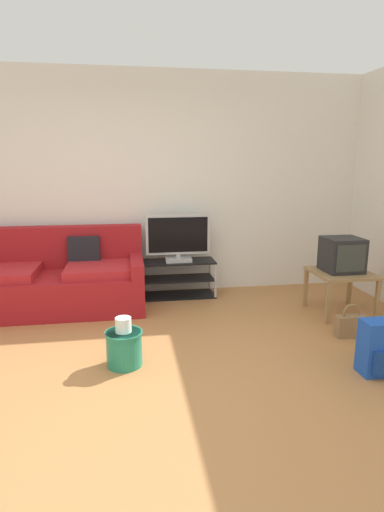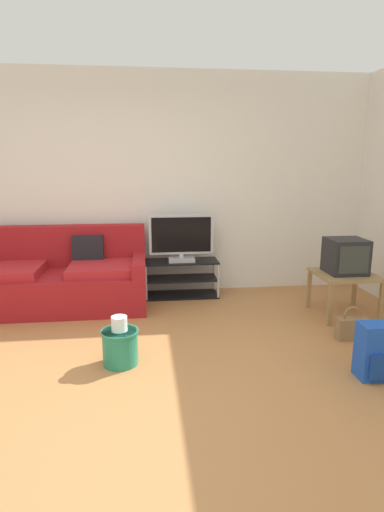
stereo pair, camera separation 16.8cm
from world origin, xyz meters
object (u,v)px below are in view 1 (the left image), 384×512
object	(u,v)px
couch	(55,280)
handbag	(351,325)
side_table	(341,277)
backpack	(380,348)
flat_tv	(178,239)
tv_stand	(178,278)
crt_tv	(342,255)
cleaning_bucket	(124,346)

from	to	relation	value
couch	handbag	bearing A→B (deg)	-23.77
side_table	handbag	world-z (taller)	side_table
backpack	handbag	xyz separation A→B (m)	(0.15, 0.69, -0.10)
flat_tv	side_table	distance (m)	1.90
tv_stand	couch	bearing A→B (deg)	-171.74
tv_stand	flat_tv	size ratio (longest dim) A/B	1.17
tv_stand	backpack	size ratio (longest dim) A/B	2.07
couch	crt_tv	world-z (taller)	couch
flat_tv	cleaning_bucket	xyz separation A→B (m)	(-0.65, -1.70, -0.56)
flat_tv	crt_tv	size ratio (longest dim) A/B	2.00
tv_stand	cleaning_bucket	world-z (taller)	tv_stand
crt_tv	handbag	size ratio (longest dim) A/B	1.18
flat_tv	handbag	xyz separation A→B (m)	(1.46, -1.46, -0.61)
couch	flat_tv	xyz separation A→B (m)	(1.43, 0.18, 0.41)
side_table	crt_tv	size ratio (longest dim) A/B	1.57
couch	side_table	bearing A→B (deg)	-12.04
tv_stand	cleaning_bucket	xyz separation A→B (m)	(-0.65, -1.72, -0.05)
flat_tv	side_table	size ratio (longest dim) A/B	1.28
couch	backpack	distance (m)	3.37
crt_tv	couch	bearing A→B (deg)	168.25
flat_tv	cleaning_bucket	bearing A→B (deg)	-111.01
couch	side_table	world-z (taller)	couch
couch	crt_tv	size ratio (longest dim) A/B	5.15
crt_tv	tv_stand	bearing A→B (deg)	153.02
side_table	flat_tv	bearing A→B (deg)	153.19
flat_tv	cleaning_bucket	distance (m)	1.91
couch	backpack	world-z (taller)	couch
flat_tv	crt_tv	bearing A→B (deg)	-26.37
tv_stand	backpack	bearing A→B (deg)	-58.86
couch	flat_tv	bearing A→B (deg)	7.37
flat_tv	backpack	xyz separation A→B (m)	(1.31, -2.15, -0.52)
side_table	crt_tv	bearing A→B (deg)	90.00
couch	cleaning_bucket	world-z (taller)	couch
flat_tv	side_table	world-z (taller)	flat_tv
tv_stand	backpack	distance (m)	2.53
couch	tv_stand	bearing A→B (deg)	8.26
side_table	couch	bearing A→B (deg)	167.96
flat_tv	couch	bearing A→B (deg)	-172.63
crt_tv	handbag	distance (m)	0.85
side_table	backpack	size ratio (longest dim) A/B	1.39
backpack	handbag	world-z (taller)	backpack
tv_stand	backpack	xyz separation A→B (m)	(1.31, -2.17, -0.01)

